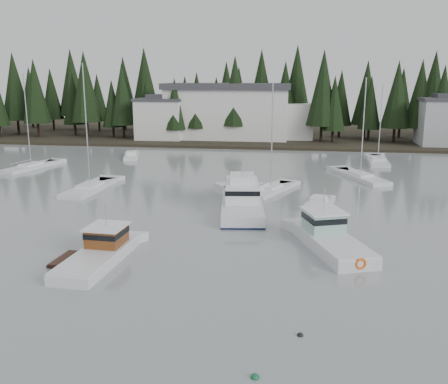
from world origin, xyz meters
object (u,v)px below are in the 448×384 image
object	(u,v)px
house_east_a	(448,121)
lobster_boat_brown	(98,255)
harbor_inn	(238,112)
sailboat_8	(90,189)
house_west	(161,118)
sailboat_3	(31,168)
cabin_cruiser_center	(242,202)
sailboat_6	(378,162)
sailboat_9	(360,178)
runabout_1	(319,205)
sailboat_0	(271,191)
runabout_3	(131,157)
lobster_boat_teal	(330,240)

from	to	relation	value
house_east_a	lobster_boat_brown	distance (m)	76.13
harbor_inn	lobster_boat_brown	distance (m)	68.87
sailboat_8	house_east_a	bearing A→B (deg)	-46.90
house_west	sailboat_3	distance (m)	33.94
cabin_cruiser_center	sailboat_6	world-z (taller)	sailboat_6
sailboat_9	runabout_1	bearing A→B (deg)	135.81
harbor_inn	sailboat_0	xyz separation A→B (m)	(9.27, -45.01, -5.70)
house_east_a	sailboat_8	world-z (taller)	sailboat_8
sailboat_6	sailboat_9	xyz separation A→B (m)	(-4.06, -12.96, 0.01)
sailboat_8	sailboat_9	size ratio (longest dim) A/B	1.12
sailboat_0	sailboat_9	xyz separation A→B (m)	(10.91, 9.28, -0.01)
sailboat_6	house_east_a	bearing A→B (deg)	-35.65
sailboat_3	sailboat_8	world-z (taller)	sailboat_8
house_east_a	sailboat_9	bearing A→B (deg)	-120.90
sailboat_3	sailboat_6	size ratio (longest dim) A/B	1.12
cabin_cruiser_center	runabout_3	distance (m)	36.27
house_west	runabout_3	bearing A→B (deg)	-87.91
harbor_inn	sailboat_3	bearing A→B (deg)	-125.43
sailboat_3	runabout_3	distance (m)	15.75
house_west	lobster_boat_teal	distance (m)	67.17
lobster_boat_teal	sailboat_3	xyz separation A→B (m)	(-39.99, 27.98, -0.53)
lobster_boat_teal	sailboat_9	world-z (taller)	sailboat_9
sailboat_8	runabout_3	xyz separation A→B (m)	(-2.95, 23.16, 0.05)
house_west	lobster_boat_brown	size ratio (longest dim) A/B	1.08
sailboat_6	harbor_inn	bearing A→B (deg)	49.75
house_west	sailboat_9	xyz separation A→B (m)	(35.21, -32.39, -4.59)
sailboat_6	sailboat_8	size ratio (longest dim) A/B	0.82
lobster_boat_brown	sailboat_9	xyz separation A→B (m)	(21.71, 32.92, -0.43)
house_east_a	sailboat_0	distance (m)	50.59
lobster_boat_teal	house_west	bearing A→B (deg)	6.14
lobster_boat_brown	runabout_3	size ratio (longest dim) A/B	1.28
harbor_inn	sailboat_9	bearing A→B (deg)	-60.56
sailboat_9	house_west	bearing A→B (deg)	24.08
harbor_inn	lobster_boat_teal	xyz separation A→B (m)	(14.80, -63.38, -5.17)
house_east_a	runabout_3	size ratio (longest dim) A/B	1.54
cabin_cruiser_center	sailboat_0	world-z (taller)	sailboat_0
sailboat_0	sailboat_6	xyz separation A→B (m)	(14.96, 22.24, -0.02)
lobster_boat_brown	sailboat_8	size ratio (longest dim) A/B	0.60
sailboat_3	sailboat_6	distance (m)	51.01
house_east_a	sailboat_8	bearing A→B (deg)	-139.57
lobster_boat_brown	sailboat_6	xyz separation A→B (m)	(25.77, 45.88, -0.43)
lobster_boat_brown	cabin_cruiser_center	bearing A→B (deg)	-26.23
lobster_boat_teal	sailboat_6	bearing A→B (deg)	-33.37
sailboat_3	runabout_1	xyz separation A→B (m)	(39.59, -15.45, 0.06)
sailboat_0	runabout_1	bearing A→B (deg)	-114.78
sailboat_6	cabin_cruiser_center	bearing A→B (deg)	153.56
house_east_a	runabout_3	xyz separation A→B (m)	(-53.24, -19.69, -4.77)
house_west	sailboat_6	xyz separation A→B (m)	(39.27, -19.43, -4.60)
sailboat_0	sailboat_3	distance (m)	35.77
runabout_1	sailboat_9	bearing A→B (deg)	-5.89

